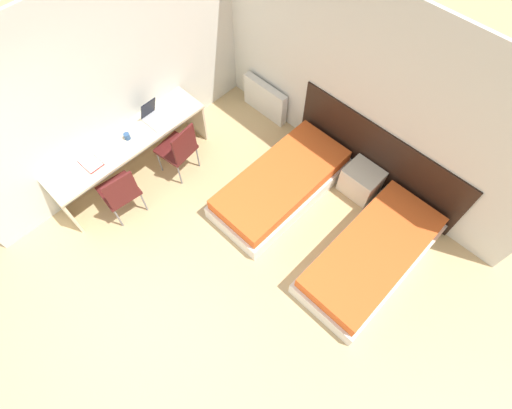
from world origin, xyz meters
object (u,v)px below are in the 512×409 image
bed_near_window (281,184)px  chair_near_laptop (179,148)px  chair_near_notebook (120,191)px  nightstand (361,181)px  bed_near_door (371,256)px  laptop (153,117)px

bed_near_window → chair_near_laptop: (-1.29, -0.71, 0.32)m
bed_near_window → chair_near_notebook: bearing=-127.2°
bed_near_window → nightstand: bearing=46.6°
bed_near_door → bed_near_window: bearing=180.0°
chair_near_laptop → chair_near_notebook: size_ratio=1.00×
bed_near_window → chair_near_laptop: chair_near_laptop is taller
bed_near_window → bed_near_door: 1.54m
laptop → bed_near_door: bearing=10.8°
bed_near_door → nightstand: size_ratio=4.15×
nightstand → chair_near_notebook: bearing=-129.3°
nightstand → chair_near_laptop: size_ratio=0.52×
bed_near_window → bed_near_door: size_ratio=1.00×
nightstand → chair_near_notebook: (-2.06, -2.52, 0.30)m
bed_near_door → chair_near_laptop: 2.94m
bed_near_door → chair_near_laptop: chair_near_laptop is taller
chair_near_notebook → chair_near_laptop: bearing=96.2°
nightstand → bed_near_window: bearing=-133.4°
nightstand → laptop: 3.01m
nightstand → laptop: laptop is taller
chair_near_laptop → laptop: size_ratio=2.72×
bed_near_door → chair_near_notebook: (-2.83, -1.70, 0.32)m
laptop → bed_near_window: bearing=20.9°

